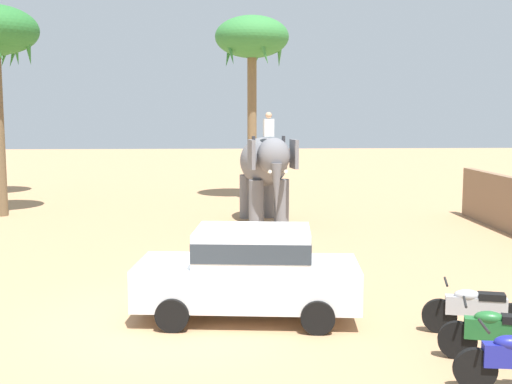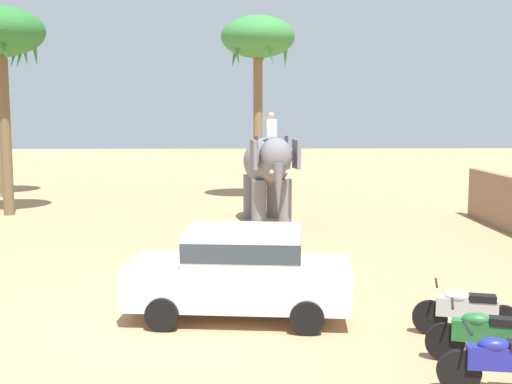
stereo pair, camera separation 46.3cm
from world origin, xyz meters
The scene contains 8 objects.
ground_plane centered at (0.00, 0.00, 0.00)m, with size 120.00×120.00×0.00m, color tan.
car_sedan_foreground centered at (1.41, 0.09, 0.93)m, with size 4.25×2.19×1.70m.
elephant_with_mahout centered at (2.41, 10.62, 1.99)m, with size 2.05×3.98×3.88m.
motorcycle_nearest_camera centered at (4.97, -3.33, 0.46)m, with size 1.79×0.55×0.94m.
motorcycle_second_in_row centered at (5.13, -2.29, 0.46)m, with size 1.74×0.75×0.94m.
motorcycle_mid_row centered at (5.26, -1.07, 0.46)m, with size 1.76×0.69×0.94m.
palm_tree_near_hut centered at (-7.38, 12.68, 6.66)m, with size 3.20×3.20×7.77m.
palm_tree_left_of_road centered at (2.23, 16.49, 6.91)m, with size 3.20×3.20×8.04m.
Camera 2 is at (1.37, -11.46, 3.79)m, focal length 44.48 mm.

